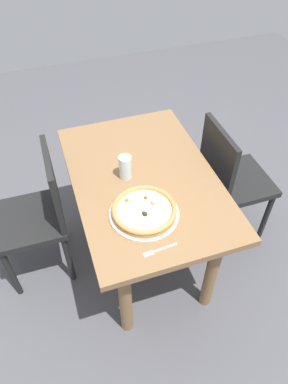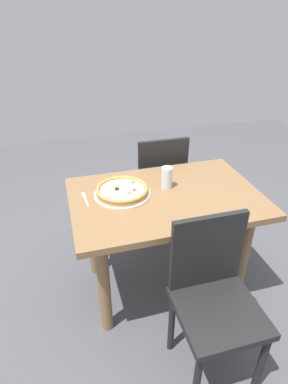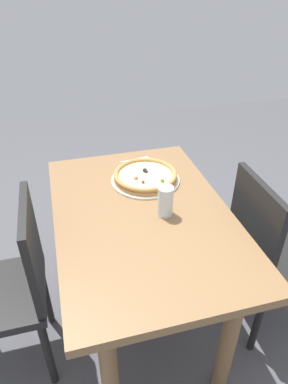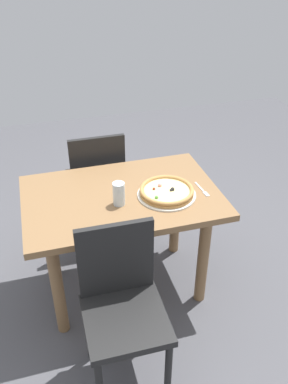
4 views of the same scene
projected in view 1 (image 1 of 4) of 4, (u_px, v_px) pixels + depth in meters
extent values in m
plane|color=#4C4C51|center=(144.00, 254.00, 2.45)|extent=(6.00, 6.00, 0.00)
cube|color=olive|center=(144.00, 180.00, 1.94)|extent=(1.15, 0.76, 0.04)
cylinder|color=olive|center=(212.00, 270.00, 1.97)|extent=(0.07, 0.07, 0.70)
cylinder|color=olive|center=(157.00, 168.00, 2.55)|extent=(0.07, 0.07, 0.70)
cylinder|color=olive|center=(125.00, 297.00, 1.86)|extent=(0.07, 0.07, 0.70)
cylinder|color=olive|center=(89.00, 184.00, 2.44)|extent=(0.07, 0.07, 0.70)
cylinder|color=black|center=(241.00, 184.00, 2.63)|extent=(0.04, 0.04, 0.44)
cylinder|color=black|center=(266.00, 217.00, 2.40)|extent=(0.04, 0.04, 0.44)
cylinder|color=black|center=(199.00, 194.00, 2.55)|extent=(0.04, 0.04, 0.44)
cylinder|color=black|center=(220.00, 230.00, 2.33)|extent=(0.04, 0.04, 0.44)
cube|color=black|center=(238.00, 181.00, 2.31)|extent=(0.40, 0.40, 0.04)
cube|color=black|center=(217.00, 160.00, 2.10)|extent=(0.38, 0.03, 0.42)
cylinder|color=black|center=(11.00, 274.00, 2.10)|extent=(0.04, 0.04, 0.44)
cylinder|color=black|center=(9.00, 230.00, 2.33)|extent=(0.04, 0.04, 0.44)
cylinder|color=black|center=(69.00, 259.00, 2.17)|extent=(0.04, 0.04, 0.44)
cylinder|color=black|center=(61.00, 218.00, 2.40)|extent=(0.04, 0.04, 0.44)
cube|color=black|center=(29.00, 220.00, 2.08)|extent=(0.41, 0.41, 0.04)
cube|color=black|center=(53.00, 186.00, 1.95)|extent=(0.38, 0.04, 0.42)
cylinder|color=silver|center=(144.00, 214.00, 1.74)|extent=(0.34, 0.34, 0.01)
cylinder|color=#B78447|center=(144.00, 212.00, 1.73)|extent=(0.31, 0.31, 0.02)
cylinder|color=beige|center=(144.00, 210.00, 1.72)|extent=(0.28, 0.28, 0.01)
torus|color=#B78447|center=(144.00, 209.00, 1.71)|extent=(0.32, 0.32, 0.02)
sphere|color=#E58C7F|center=(153.00, 202.00, 1.74)|extent=(0.02, 0.02, 0.02)
sphere|color=#262626|center=(144.00, 213.00, 1.69)|extent=(0.02, 0.02, 0.02)
sphere|color=maroon|center=(146.00, 198.00, 1.76)|extent=(0.02, 0.02, 0.02)
sphere|color=#262626|center=(145.00, 214.00, 1.69)|extent=(0.02, 0.02, 0.02)
sphere|color=#4C9E38|center=(127.00, 200.00, 1.75)|extent=(0.02, 0.02, 0.02)
cube|color=silver|center=(166.00, 248.00, 1.60)|extent=(0.02, 0.11, 0.00)
cube|color=silver|center=(149.00, 254.00, 1.58)|extent=(0.03, 0.05, 0.00)
cylinder|color=silver|center=(125.00, 167.00, 1.88)|extent=(0.07, 0.07, 0.14)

